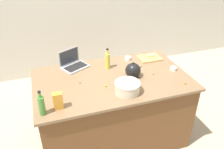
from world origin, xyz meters
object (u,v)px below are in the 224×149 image
Objects in this scene: bottle_oil at (108,60)px; ramekin_small at (174,69)px; candy_bag at (58,101)px; laptop at (73,63)px; mixing_bowl_large at (127,87)px; butter_stick_left at (151,56)px; cutting_board at (150,58)px; kettle at (133,71)px; ramekin_medium at (128,58)px; bottle_olive at (42,105)px.

ramekin_small is at bearing -21.80° from bottle_oil.
laptop is at bearing 70.33° from candy_bag.
mixing_bowl_large is 3.51× the size of ramekin_small.
cutting_board is at bearing 180.00° from butter_stick_left.
mixing_bowl_large is at bearing -122.82° from kettle.
ramekin_small is 0.61m from ramekin_medium.
butter_stick_left is (1.45, 0.73, -0.07)m from bottle_olive.
mixing_bowl_large is 0.86m from cutting_board.
cutting_board is at bearing 42.63° from kettle.
butter_stick_left is (0.01, 0.00, 0.03)m from cutting_board.
cutting_board is 0.40m from ramekin_small.
kettle is 0.73× the size of cutting_board.
bottle_oil is 0.91m from candy_bag.
ramekin_small is at bearing 12.51° from bottle_olive.
candy_bag is (-0.89, -0.32, 0.01)m from kettle.
butter_stick_left is 0.40m from ramekin_small.
kettle reaches higher than butter_stick_left.
candy_bag is (-1.29, -0.69, 0.08)m from cutting_board.
laptop is 0.77m from kettle.
mixing_bowl_large is 0.93× the size of cutting_board.
mixing_bowl_large is 1.61× the size of candy_bag.
mixing_bowl_large is at bearing 3.57° from candy_bag.
bottle_oil is 0.82m from ramekin_small.
ramekin_small is (0.75, -0.30, -0.09)m from bottle_oil.
mixing_bowl_large reaches higher than cutting_board.
ramekin_medium reaches higher than cutting_board.
laptop reaches higher than cutting_board.
bottle_olive is at bearing -117.47° from laptop.
candy_bag is (-0.28, -0.78, 0.04)m from laptop.
kettle reaches higher than ramekin_small.
kettle is 0.54m from cutting_board.
laptop is 1.38× the size of mixing_bowl_large.
bottle_oil reaches higher than kettle.
candy_bag is at bearing -137.96° from bottle_oil.
laptop is 0.85m from mixing_bowl_large.
laptop is 0.44m from bottle_oil.
bottle_olive is at bearing -160.83° from kettle.
kettle is (0.22, -0.29, -0.03)m from bottle_oil.
ramekin_small is (0.71, 0.26, -0.04)m from mixing_bowl_large.
laptop is 4.85× the size of ramekin_small.
kettle is 2.59× the size of ramekin_medium.
mixing_bowl_large is 3.31× the size of ramekin_medium.
bottle_olive is at bearing -145.67° from ramekin_medium.
bottle_olive is 1.40m from ramekin_medium.
butter_stick_left is at bearing 108.09° from ramekin_small.
ramekin_small is (0.54, -0.01, -0.06)m from kettle.
kettle reaches higher than candy_bag.
laptop is at bearing 143.44° from kettle.
ramekin_medium is 0.49× the size of candy_bag.
bottle_olive is 0.86× the size of cutting_board.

